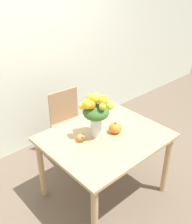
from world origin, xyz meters
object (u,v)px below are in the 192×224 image
Objects in this scene: pumpkin at (115,128)px; turkey_figurine at (80,137)px; flower_vase at (96,112)px; dining_chair_near_window at (70,124)px.

turkey_figurine is (-0.33, 0.13, -0.01)m from pumpkin.
flower_vase is 0.27m from turkey_figurine.
pumpkin reaches higher than turkey_figurine.
pumpkin is at bearing -88.67° from dining_chair_near_window.
pumpkin is 0.88m from dining_chair_near_window.
flower_vase reaches higher than pumpkin.
pumpkin is at bearing -21.03° from turkey_figurine.
flower_vase reaches higher than turkey_figurine.
flower_vase is 3.48× the size of turkey_figurine.
pumpkin reaches higher than dining_chair_near_window.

